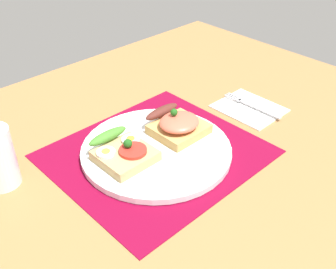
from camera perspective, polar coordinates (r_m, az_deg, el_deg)
ground_plane at (r=77.64cm, az=-1.60°, el=-3.66°), size 120.00×90.00×3.20cm
placemat at (r=76.57cm, az=-1.62°, el=-2.63°), size 36.30×32.79×0.30cm
plate at (r=76.12cm, az=-1.63°, el=-2.19°), size 27.89×27.89×1.19cm
sandwich_egg_tomato at (r=72.87cm, az=-6.29°, el=-2.38°), size 9.26×10.45×4.03cm
sandwich_salmon at (r=78.74cm, az=1.23°, el=1.46°), size 9.68×10.41×5.48cm
napkin at (r=91.83cm, az=11.23°, el=3.67°), size 11.53×13.60×0.60cm
fork at (r=92.03cm, az=11.38°, el=4.06°), size 1.62×14.49×0.32cm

